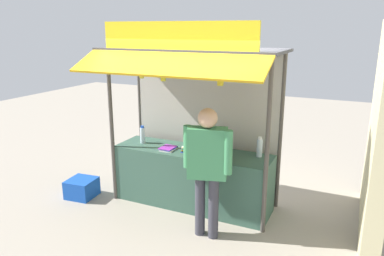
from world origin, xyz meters
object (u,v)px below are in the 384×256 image
(water_bottle_right, at_px, (212,138))
(banana_bunch_leftmost, at_px, (142,74))
(vendor_person, at_px, (207,162))
(magazine_stack_center, at_px, (192,148))
(banana_bunch_inner_left, at_px, (221,79))
(water_bottle_front_right, at_px, (143,135))
(water_bottle_far_left, at_px, (259,147))
(magazine_stack_back_right, at_px, (168,148))
(banana_bunch_rightmost, at_px, (163,76))
(plastic_crate, at_px, (82,188))
(magazine_stack_back_left, at_px, (221,157))

(water_bottle_right, height_order, banana_bunch_leftmost, banana_bunch_leftmost)
(vendor_person, bearing_deg, magazine_stack_center, 111.25)
(banana_bunch_inner_left, distance_m, banana_bunch_leftmost, 1.15)
(water_bottle_front_right, height_order, water_bottle_far_left, water_bottle_far_left)
(magazine_stack_back_right, relative_size, banana_bunch_rightmost, 0.93)
(banana_bunch_inner_left, relative_size, banana_bunch_rightmost, 1.02)
(plastic_crate, bearing_deg, banana_bunch_leftmost, 3.88)
(water_bottle_right, distance_m, magazine_stack_back_left, 0.55)
(water_bottle_front_right, distance_m, magazine_stack_back_right, 0.55)
(water_bottle_front_right, bearing_deg, water_bottle_right, 12.77)
(water_bottle_right, distance_m, banana_bunch_leftmost, 1.45)
(water_bottle_front_right, height_order, banana_bunch_inner_left, banana_bunch_inner_left)
(water_bottle_right, xyz_separation_m, banana_bunch_inner_left, (0.38, -0.69, 1.00))
(water_bottle_right, height_order, plastic_crate, water_bottle_right)
(water_bottle_right, bearing_deg, water_bottle_far_left, -7.16)
(water_bottle_right, height_order, magazine_stack_back_right, water_bottle_right)
(magazine_stack_back_left, height_order, plastic_crate, magazine_stack_back_left)
(water_bottle_front_right, bearing_deg, plastic_crate, -148.35)
(magazine_stack_center, xyz_separation_m, banana_bunch_rightmost, (-0.24, -0.40, 1.10))
(water_bottle_front_right, xyz_separation_m, banana_bunch_rightmost, (0.65, -0.45, 1.01))
(water_bottle_far_left, bearing_deg, water_bottle_right, 172.84)
(magazine_stack_back_right, xyz_separation_m, banana_bunch_rightmost, (0.12, -0.32, 1.12))
(water_bottle_right, bearing_deg, magazine_stack_center, -123.64)
(vendor_person, bearing_deg, plastic_crate, 158.30)
(banana_bunch_inner_left, bearing_deg, magazine_stack_back_right, 161.01)
(water_bottle_front_right, height_order, banana_bunch_rightmost, banana_bunch_rightmost)
(water_bottle_far_left, relative_size, banana_bunch_inner_left, 0.96)
(water_bottle_right, height_order, magazine_stack_center, water_bottle_right)
(magazine_stack_back_right, bearing_deg, magazine_stack_back_left, -4.63)
(banana_bunch_rightmost, height_order, vendor_person, banana_bunch_rightmost)
(banana_bunch_leftmost, relative_size, vendor_person, 0.16)
(vendor_person, relative_size, plastic_crate, 4.08)
(water_bottle_far_left, height_order, magazine_stack_back_left, water_bottle_far_left)
(magazine_stack_back_left, height_order, banana_bunch_inner_left, banana_bunch_inner_left)
(magazine_stack_back_right, height_order, plastic_crate, magazine_stack_back_right)
(water_bottle_front_right, bearing_deg, banana_bunch_leftmost, -55.22)
(magazine_stack_center, height_order, banana_bunch_rightmost, banana_bunch_rightmost)
(banana_bunch_rightmost, bearing_deg, water_bottle_far_left, 26.43)
(plastic_crate, bearing_deg, magazine_stack_back_right, 16.24)
(banana_bunch_inner_left, xyz_separation_m, banana_bunch_rightmost, (-0.81, -0.00, -0.01))
(magazine_stack_back_right, distance_m, banana_bunch_leftmost, 1.21)
(magazine_stack_center, height_order, banana_bunch_inner_left, banana_bunch_inner_left)
(plastic_crate, bearing_deg, banana_bunch_inner_left, 1.98)
(magazine_stack_back_left, xyz_separation_m, banana_bunch_leftmost, (-1.08, -0.25, 1.12))
(banana_bunch_rightmost, bearing_deg, banana_bunch_leftmost, 179.81)
(vendor_person, xyz_separation_m, plastic_crate, (-2.27, 0.22, -0.88))
(water_bottle_front_right, relative_size, magazine_stack_back_left, 0.98)
(magazine_stack_back_left, bearing_deg, banana_bunch_leftmost, -166.88)
(water_bottle_right, xyz_separation_m, banana_bunch_leftmost, (-0.77, -0.69, 1.01))
(magazine_stack_center, bearing_deg, vendor_person, -52.61)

